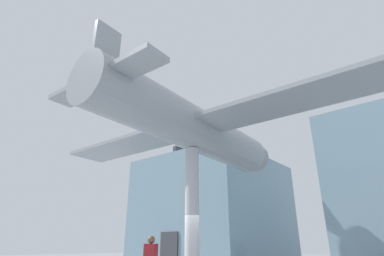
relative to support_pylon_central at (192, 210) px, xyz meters
The scene contains 3 objects.
glass_pavilion_left 16.58m from the support_pylon_central, 121.86° to the left, with size 11.09×12.53×9.47m.
support_pylon_central is the anchor object (origin of this frame).
suspended_airplane 3.81m from the support_pylon_central, 92.36° to the left, with size 17.10×13.23×3.51m.
Camera 1 is at (8.50, -10.29, 1.31)m, focal length 28.00 mm.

